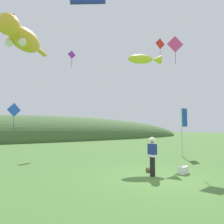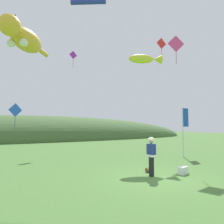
{
  "view_description": "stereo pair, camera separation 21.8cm",
  "coord_description": "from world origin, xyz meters",
  "px_view_note": "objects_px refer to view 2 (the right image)",
  "views": [
    {
      "loc": [
        -6.21,
        -6.82,
        2.29
      ],
      "look_at": [
        0.0,
        4.0,
        3.18
      ],
      "focal_mm": 32.0,
      "sensor_mm": 36.0,
      "label": 1
    },
    {
      "loc": [
        -6.02,
        -6.92,
        2.29
      ],
      "look_at": [
        0.0,
        4.0,
        3.18
      ],
      "focal_mm": 32.0,
      "sensor_mm": 36.0,
      "label": 2
    }
  ],
  "objects_px": {
    "kite_spool": "(148,170)",
    "kite_diamond_violet": "(73,55)",
    "festival_attendant": "(151,155)",
    "kite_tube_streamer": "(88,2)",
    "picnic_cooler": "(183,170)",
    "kite_diamond_blue": "(15,110)",
    "kite_diamond_red": "(161,44)",
    "kite_giant_cat": "(23,38)",
    "kite_diamond_pink": "(176,44)",
    "festival_banner_pole": "(184,124)",
    "kite_fish_windsock": "(145,59)"
  },
  "relations": [
    {
      "from": "kite_diamond_blue",
      "to": "kite_diamond_violet",
      "type": "height_order",
      "value": "kite_diamond_violet"
    },
    {
      "from": "festival_attendant",
      "to": "kite_diamond_red",
      "type": "height_order",
      "value": "kite_diamond_red"
    },
    {
      "from": "festival_attendant",
      "to": "picnic_cooler",
      "type": "distance_m",
      "value": 1.81
    },
    {
      "from": "kite_fish_windsock",
      "to": "kite_diamond_red",
      "type": "xyz_separation_m",
      "value": [
        3.24,
        1.6,
        2.48
      ]
    },
    {
      "from": "kite_spool",
      "to": "picnic_cooler",
      "type": "xyz_separation_m",
      "value": [
        1.25,
        -1.1,
        0.07
      ]
    },
    {
      "from": "kite_tube_streamer",
      "to": "festival_attendant",
      "type": "bearing_deg",
      "value": -82.68
    },
    {
      "from": "picnic_cooler",
      "to": "kite_diamond_red",
      "type": "height_order",
      "value": "kite_diamond_red"
    },
    {
      "from": "festival_banner_pole",
      "to": "kite_giant_cat",
      "type": "relative_size",
      "value": 0.61
    },
    {
      "from": "kite_diamond_blue",
      "to": "kite_diamond_pink",
      "type": "height_order",
      "value": "kite_diamond_pink"
    },
    {
      "from": "festival_attendant",
      "to": "kite_tube_streamer",
      "type": "bearing_deg",
      "value": 97.32
    },
    {
      "from": "festival_attendant",
      "to": "kite_diamond_blue",
      "type": "height_order",
      "value": "kite_diamond_blue"
    },
    {
      "from": "kite_spool",
      "to": "kite_giant_cat",
      "type": "relative_size",
      "value": 0.04
    },
    {
      "from": "festival_attendant",
      "to": "kite_giant_cat",
      "type": "height_order",
      "value": "kite_giant_cat"
    },
    {
      "from": "festival_banner_pole",
      "to": "kite_diamond_pink",
      "type": "bearing_deg",
      "value": -159.22
    },
    {
      "from": "festival_attendant",
      "to": "kite_spool",
      "type": "relative_size",
      "value": 7.9
    },
    {
      "from": "kite_giant_cat",
      "to": "festival_banner_pole",
      "type": "bearing_deg",
      "value": -35.38
    },
    {
      "from": "kite_diamond_pink",
      "to": "kite_diamond_blue",
      "type": "bearing_deg",
      "value": 150.34
    },
    {
      "from": "kite_spool",
      "to": "picnic_cooler",
      "type": "bearing_deg",
      "value": -41.42
    },
    {
      "from": "festival_banner_pole",
      "to": "kite_diamond_blue",
      "type": "height_order",
      "value": "kite_diamond_blue"
    },
    {
      "from": "kite_giant_cat",
      "to": "kite_diamond_blue",
      "type": "distance_m",
      "value": 6.81
    },
    {
      "from": "kite_giant_cat",
      "to": "kite_diamond_violet",
      "type": "distance_m",
      "value": 5.21
    },
    {
      "from": "kite_diamond_violet",
      "to": "kite_giant_cat",
      "type": "bearing_deg",
      "value": -161.79
    },
    {
      "from": "festival_banner_pole",
      "to": "kite_diamond_red",
      "type": "distance_m",
      "value": 8.11
    },
    {
      "from": "kite_tube_streamer",
      "to": "kite_diamond_blue",
      "type": "distance_m",
      "value": 9.63
    },
    {
      "from": "kite_fish_windsock",
      "to": "picnic_cooler",
      "type": "bearing_deg",
      "value": -109.53
    },
    {
      "from": "kite_diamond_blue",
      "to": "kite_diamond_red",
      "type": "relative_size",
      "value": 0.97
    },
    {
      "from": "picnic_cooler",
      "to": "kite_diamond_blue",
      "type": "relative_size",
      "value": 0.29
    },
    {
      "from": "kite_spool",
      "to": "kite_diamond_violet",
      "type": "height_order",
      "value": "kite_diamond_violet"
    },
    {
      "from": "festival_attendant",
      "to": "kite_diamond_violet",
      "type": "relative_size",
      "value": 1.0
    },
    {
      "from": "festival_banner_pole",
      "to": "kite_giant_cat",
      "type": "xyz_separation_m",
      "value": [
        -10.74,
        7.63,
        7.41
      ]
    },
    {
      "from": "picnic_cooler",
      "to": "kite_diamond_pink",
      "type": "distance_m",
      "value": 9.33
    },
    {
      "from": "kite_tube_streamer",
      "to": "kite_diamond_violet",
      "type": "xyz_separation_m",
      "value": [
        0.99,
        6.47,
        -1.84
      ]
    },
    {
      "from": "festival_attendant",
      "to": "kite_giant_cat",
      "type": "distance_m",
      "value": 14.86
    },
    {
      "from": "kite_giant_cat",
      "to": "kite_diamond_red",
      "type": "distance_m",
      "value": 12.29
    },
    {
      "from": "festival_attendant",
      "to": "kite_tube_streamer",
      "type": "height_order",
      "value": "kite_tube_streamer"
    },
    {
      "from": "festival_attendant",
      "to": "kite_diamond_red",
      "type": "xyz_separation_m",
      "value": [
        6.63,
        6.28,
        9.0
      ]
    },
    {
      "from": "kite_spool",
      "to": "kite_diamond_pink",
      "type": "bearing_deg",
      "value": 25.62
    },
    {
      "from": "festival_attendant",
      "to": "picnic_cooler",
      "type": "relative_size",
      "value": 3.2
    },
    {
      "from": "kite_fish_windsock",
      "to": "kite_tube_streamer",
      "type": "relative_size",
      "value": 1.06
    },
    {
      "from": "festival_attendant",
      "to": "festival_banner_pole",
      "type": "distance_m",
      "value": 7.02
    },
    {
      "from": "picnic_cooler",
      "to": "kite_diamond_violet",
      "type": "height_order",
      "value": "kite_diamond_violet"
    },
    {
      "from": "festival_banner_pole",
      "to": "kite_fish_windsock",
      "type": "bearing_deg",
      "value": 152.55
    },
    {
      "from": "kite_diamond_blue",
      "to": "kite_diamond_red",
      "type": "bearing_deg",
      "value": -11.26
    },
    {
      "from": "kite_diamond_pink",
      "to": "kite_tube_streamer",
      "type": "bearing_deg",
      "value": 150.3
    },
    {
      "from": "kite_fish_windsock",
      "to": "kite_diamond_violet",
      "type": "distance_m",
      "value": 8.81
    },
    {
      "from": "kite_diamond_blue",
      "to": "kite_diamond_pink",
      "type": "xyz_separation_m",
      "value": [
        10.13,
        -5.77,
        4.86
      ]
    },
    {
      "from": "kite_giant_cat",
      "to": "kite_diamond_blue",
      "type": "relative_size",
      "value": 3.18
    },
    {
      "from": "kite_giant_cat",
      "to": "kite_tube_streamer",
      "type": "distance_m",
      "value": 6.49
    },
    {
      "from": "kite_spool",
      "to": "kite_diamond_red",
      "type": "relative_size",
      "value": 0.11
    },
    {
      "from": "kite_giant_cat",
      "to": "kite_fish_windsock",
      "type": "distance_m",
      "value": 10.53
    }
  ]
}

